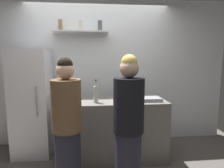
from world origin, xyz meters
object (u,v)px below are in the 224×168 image
object	(u,v)px
utensil_holder	(128,97)
wine_bottle_amber_glass	(70,96)
wine_bottle_pale_glass	(96,94)
person_brown_jacket	(67,128)
water_bottle_plastic	(133,92)
person_blonde	(128,129)
refrigerator	(32,102)
baking_pan	(149,99)

from	to	relation	value
utensil_holder	wine_bottle_amber_glass	world-z (taller)	wine_bottle_amber_glass
wine_bottle_pale_glass	person_brown_jacket	size ratio (longest dim) A/B	0.21
water_bottle_plastic	person_blonde	distance (m)	0.97
person_blonde	person_brown_jacket	size ratio (longest dim) A/B	1.02
refrigerator	person_blonde	world-z (taller)	refrigerator
wine_bottle_pale_glass	wine_bottle_amber_glass	distance (m)	0.37
water_bottle_plastic	baking_pan	bearing A→B (deg)	-39.07
refrigerator	wine_bottle_amber_glass	size ratio (longest dim) A/B	5.82
wine_bottle_amber_glass	water_bottle_plastic	size ratio (longest dim) A/B	1.20
refrigerator	utensil_holder	size ratio (longest dim) A/B	8.03
wine_bottle_amber_glass	refrigerator	bearing A→B (deg)	144.55
water_bottle_plastic	person_brown_jacket	size ratio (longest dim) A/B	0.15
person_brown_jacket	water_bottle_plastic	bearing A→B (deg)	-159.50
baking_pan	wine_bottle_pale_glass	bearing A→B (deg)	-177.16
wine_bottle_amber_glass	person_brown_jacket	distance (m)	0.59
utensil_holder	person_blonde	size ratio (longest dim) A/B	0.13
baking_pan	person_blonde	size ratio (longest dim) A/B	0.21
utensil_holder	person_blonde	distance (m)	0.80
refrigerator	utensil_holder	world-z (taller)	refrigerator
person_blonde	wine_bottle_amber_glass	bearing A→B (deg)	88.71
water_bottle_plastic	person_brown_jacket	bearing A→B (deg)	-140.80
refrigerator	wine_bottle_pale_glass	world-z (taller)	refrigerator
water_bottle_plastic	utensil_holder	bearing A→B (deg)	-125.46
wine_bottle_pale_glass	person_brown_jacket	xyz separation A→B (m)	(-0.35, -0.55, -0.28)
baking_pan	person_blonde	distance (m)	0.88
water_bottle_plastic	person_brown_jacket	distance (m)	1.24
utensil_holder	person_brown_jacket	bearing A→B (deg)	-143.53
refrigerator	baking_pan	size ratio (longest dim) A/B	5.04
refrigerator	wine_bottle_pale_glass	xyz separation A→B (m)	(1.02, -0.44, 0.21)
person_brown_jacket	baking_pan	bearing A→B (deg)	-171.36
wine_bottle_amber_glass	person_blonde	bearing A→B (deg)	-43.35
refrigerator	person_blonde	size ratio (longest dim) A/B	1.06
refrigerator	water_bottle_plastic	distance (m)	1.64
baking_pan	person_brown_jacket	world-z (taller)	person_brown_jacket
refrigerator	wine_bottle_pale_glass	bearing A→B (deg)	-23.27
wine_bottle_pale_glass	person_blonde	world-z (taller)	person_blonde
utensil_holder	person_blonde	world-z (taller)	person_blonde
wine_bottle_pale_glass	water_bottle_plastic	bearing A→B (deg)	19.60
baking_pan	water_bottle_plastic	distance (m)	0.28
utensil_holder	person_blonde	bearing A→B (deg)	-100.29
utensil_holder	water_bottle_plastic	world-z (taller)	water_bottle_plastic
utensil_holder	wine_bottle_amber_glass	size ratio (longest dim) A/B	0.72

